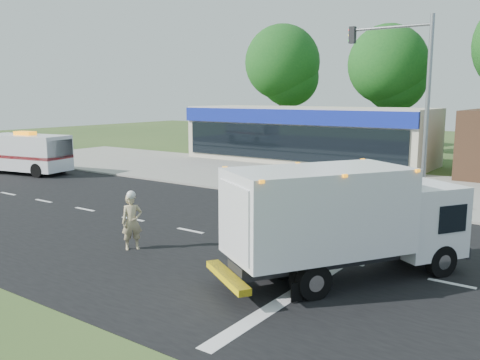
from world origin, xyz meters
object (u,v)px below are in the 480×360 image
(ambulance_van, at_px, (28,152))
(traffic_signal_pole, at_px, (412,94))
(ems_box_truck, at_px, (343,215))
(emergency_worker, at_px, (132,221))

(ambulance_van, xyz_separation_m, traffic_signal_pole, (22.57, 3.16, 3.59))
(ems_box_truck, distance_m, emergency_worker, 6.73)
(ambulance_van, relative_size, traffic_signal_pole, 0.74)
(emergency_worker, bearing_deg, ambulance_van, 99.60)
(emergency_worker, bearing_deg, ems_box_truck, -45.50)
(emergency_worker, height_order, ambulance_van, ambulance_van)
(ambulance_van, bearing_deg, traffic_signal_pole, -3.08)
(ems_box_truck, height_order, ambulance_van, ems_box_truck)
(ems_box_truck, height_order, traffic_signal_pole, traffic_signal_pole)
(traffic_signal_pole, bearing_deg, ems_box_truck, -82.78)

